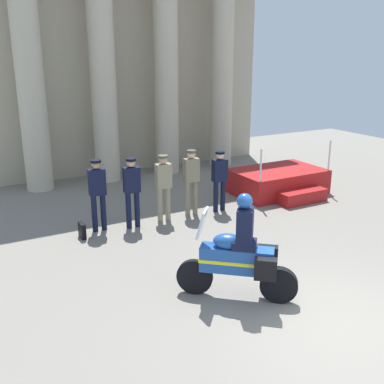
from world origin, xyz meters
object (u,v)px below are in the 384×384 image
at_px(officer_in_row_1, 132,187).
at_px(officer_in_row_3, 191,177).
at_px(reviewing_stand, 279,182).
at_px(officer_in_row_0, 97,190).
at_px(briefcase_on_ground, 82,230).
at_px(motorcycle_with_rider, 241,256).
at_px(officer_in_row_4, 220,176).
at_px(officer_in_row_2, 164,183).

relative_size(officer_in_row_1, officer_in_row_3, 1.00).
distance_m(reviewing_stand, officer_in_row_0, 5.71).
distance_m(officer_in_row_3, briefcase_on_ground, 3.05).
height_order(motorcycle_with_rider, briefcase_on_ground, motorcycle_with_rider).
distance_m(officer_in_row_0, officer_in_row_4, 3.25).
xyz_separation_m(officer_in_row_0, officer_in_row_3, (2.44, -0.11, -0.00)).
bearing_deg(officer_in_row_3, motorcycle_with_rider, 76.85).
height_order(officer_in_row_1, briefcase_on_ground, officer_in_row_1).
distance_m(officer_in_row_2, officer_in_row_4, 1.60).
relative_size(officer_in_row_0, briefcase_on_ground, 4.79).
bearing_deg(officer_in_row_4, briefcase_on_ground, 5.60).
relative_size(officer_in_row_1, officer_in_row_2, 1.02).
relative_size(officer_in_row_2, motorcycle_with_rider, 0.88).
relative_size(officer_in_row_4, briefcase_on_ground, 4.51).
bearing_deg(motorcycle_with_rider, reviewing_stand, -94.31).
relative_size(officer_in_row_0, officer_in_row_2, 1.03).
bearing_deg(reviewing_stand, officer_in_row_2, -173.97).
height_order(reviewing_stand, officer_in_row_0, officer_in_row_0).
bearing_deg(officer_in_row_1, motorcycle_with_rider, 99.43).
bearing_deg(officer_in_row_1, officer_in_row_0, -8.66).
distance_m(motorcycle_with_rider, briefcase_on_ground, 4.32).
relative_size(officer_in_row_3, officer_in_row_4, 1.06).
distance_m(reviewing_stand, briefcase_on_ground, 6.18).
bearing_deg(officer_in_row_4, officer_in_row_3, -1.00).
distance_m(reviewing_stand, officer_in_row_2, 4.09).
height_order(officer_in_row_0, officer_in_row_3, officer_in_row_0).
bearing_deg(motorcycle_with_rider, officer_in_row_0, -34.28).
xyz_separation_m(officer_in_row_1, officer_in_row_2, (0.86, 0.07, -0.02)).
relative_size(reviewing_stand, motorcycle_with_rider, 1.41).
relative_size(reviewing_stand, officer_in_row_1, 1.56).
bearing_deg(motorcycle_with_rider, officer_in_row_1, -44.37).
bearing_deg(briefcase_on_ground, officer_in_row_0, 26.39).
xyz_separation_m(officer_in_row_2, briefcase_on_ground, (-2.14, -0.12, -0.81)).
xyz_separation_m(officer_in_row_0, motorcycle_with_rider, (1.11, -4.21, -0.22)).
relative_size(officer_in_row_0, officer_in_row_4, 1.06).
distance_m(officer_in_row_0, briefcase_on_ground, 1.00).
height_order(officer_in_row_1, officer_in_row_2, officer_in_row_1).
bearing_deg(officer_in_row_0, motorcycle_with_rider, 109.53).
distance_m(reviewing_stand, motorcycle_with_rider, 6.43).
xyz_separation_m(officer_in_row_0, briefcase_on_ground, (-0.49, -0.24, -0.84)).
relative_size(officer_in_row_2, officer_in_row_4, 1.03).
bearing_deg(officer_in_row_3, officer_in_row_1, 7.45).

